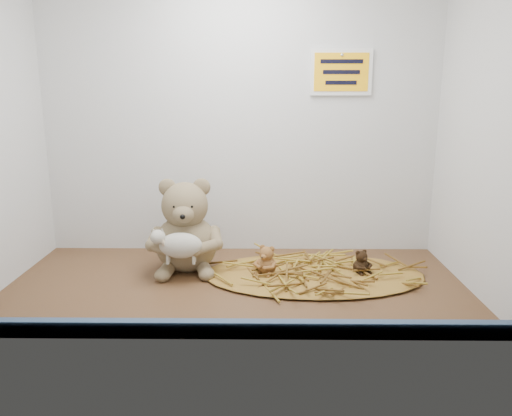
{
  "coord_description": "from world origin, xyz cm",
  "views": [
    {
      "loc": [
        6.57,
        -123.33,
        50.2
      ],
      "look_at": [
        5.14,
        3.37,
        19.86
      ],
      "focal_mm": 35.0,
      "sensor_mm": 36.0,
      "label": 1
    }
  ],
  "objects_px": {
    "toy_lamb": "(181,246)",
    "mini_teddy_tan": "(267,259)",
    "mini_teddy_brown": "(361,261)",
    "main_teddy": "(186,225)"
  },
  "relations": [
    {
      "from": "main_teddy",
      "to": "toy_lamb",
      "type": "distance_m",
      "value": 0.1
    },
    {
      "from": "main_teddy",
      "to": "mini_teddy_brown",
      "type": "distance_m",
      "value": 0.5
    },
    {
      "from": "main_teddy",
      "to": "toy_lamb",
      "type": "height_order",
      "value": "main_teddy"
    },
    {
      "from": "mini_teddy_tan",
      "to": "mini_teddy_brown",
      "type": "xyz_separation_m",
      "value": [
        0.26,
        0.01,
        -0.01
      ]
    },
    {
      "from": "main_teddy",
      "to": "mini_teddy_brown",
      "type": "relative_size",
      "value": 4.02
    },
    {
      "from": "mini_teddy_brown",
      "to": "main_teddy",
      "type": "bearing_deg",
      "value": 144.85
    },
    {
      "from": "mini_teddy_tan",
      "to": "toy_lamb",
      "type": "bearing_deg",
      "value": -142.81
    },
    {
      "from": "toy_lamb",
      "to": "mini_teddy_tan",
      "type": "xyz_separation_m",
      "value": [
        0.23,
        0.04,
        -0.05
      ]
    },
    {
      "from": "main_teddy",
      "to": "mini_teddy_brown",
      "type": "height_order",
      "value": "main_teddy"
    },
    {
      "from": "toy_lamb",
      "to": "mini_teddy_tan",
      "type": "relative_size",
      "value": 1.86
    }
  ]
}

